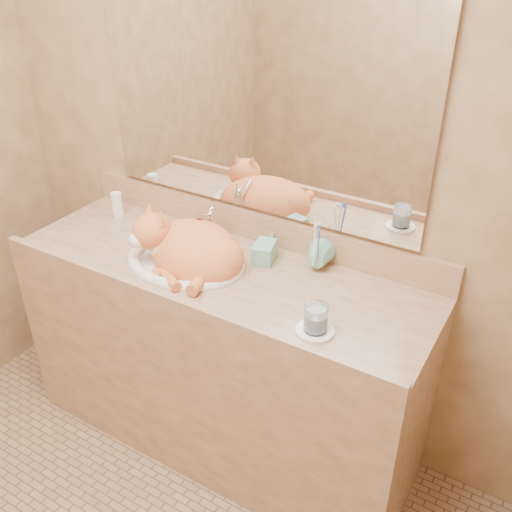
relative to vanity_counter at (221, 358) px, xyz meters
The scene contains 12 objects.
wall_back 0.87m from the vanity_counter, 90.00° to the left, with size 2.40×0.02×2.50m, color brown.
vanity_counter is the anchor object (origin of this frame).
mirror 1.00m from the vanity_counter, 90.00° to the left, with size 1.30×0.02×0.80m, color white.
sink_basin 0.51m from the vanity_counter, behind, with size 0.46×0.38×0.14m, color white, non-canonical shape.
faucet 0.55m from the vanity_counter, 129.75° to the left, with size 0.04×0.12×0.17m, color white, non-canonical shape.
cat 0.50m from the vanity_counter, behind, with size 0.41×0.33×0.22m, color #CA5B2E, non-canonical shape.
soap_dispenser 0.53m from the vanity_counter, 34.09° to the left, with size 0.07×0.07×0.16m, color #6CAC94.
toothbrush_cup 0.59m from the vanity_counter, 25.90° to the left, with size 0.10×0.10×0.09m, color #6CAC94.
toothbrushes 0.65m from the vanity_counter, 25.90° to the left, with size 0.03×0.03×0.20m, color white, non-canonical shape.
saucer 0.65m from the vanity_counter, 17.88° to the right, with size 0.12×0.12×0.01m, color white.
water_glass 0.68m from the vanity_counter, 17.88° to the right, with size 0.07×0.07×0.09m, color white.
lotion_bottle 0.78m from the vanity_counter, 167.41° to the left, with size 0.04×0.04×0.11m, color white.
Camera 1 is at (1.03, -0.71, 1.95)m, focal length 40.00 mm.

